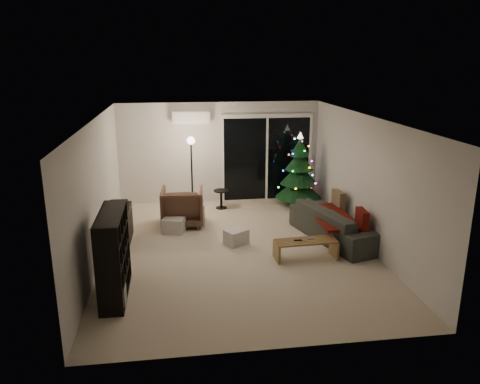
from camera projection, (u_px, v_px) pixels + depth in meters
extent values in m
plane|color=beige|center=(237.00, 249.00, 8.97)|extent=(6.50, 6.50, 0.00)
plane|color=white|center=(237.00, 118.00, 8.28)|extent=(6.50, 6.50, 0.00)
cube|color=silver|center=(220.00, 152.00, 11.72)|extent=(5.00, 0.02, 2.50)
cube|color=silver|center=(273.00, 258.00, 5.53)|extent=(5.00, 0.02, 2.50)
cube|color=silver|center=(97.00, 191.00, 8.29)|extent=(0.02, 6.50, 2.50)
cube|color=silver|center=(366.00, 181.00, 8.96)|extent=(0.02, 6.50, 2.50)
cube|color=black|center=(267.00, 159.00, 11.92)|extent=(2.20, 0.02, 2.10)
cube|color=white|center=(191.00, 117.00, 11.26)|extent=(0.90, 0.22, 0.28)
cube|color=#3F3833|center=(262.00, 195.00, 12.71)|extent=(2.60, 1.00, 0.10)
cube|color=white|center=(260.00, 172.00, 12.94)|extent=(2.20, 0.06, 1.00)
cube|color=black|center=(120.00, 226.00, 9.23)|extent=(0.42, 1.10, 0.68)
cube|color=black|center=(118.00, 206.00, 9.11)|extent=(0.35, 0.41, 0.15)
imported|color=brown|center=(182.00, 206.00, 10.19)|extent=(0.94, 0.96, 0.83)
cube|color=beige|center=(192.00, 213.00, 10.30)|extent=(0.52, 0.52, 0.46)
cube|color=beige|center=(174.00, 226.00, 9.77)|extent=(0.51, 0.45, 0.31)
cube|color=beige|center=(236.00, 237.00, 9.17)|extent=(0.53, 0.49, 0.30)
cylinder|color=black|center=(221.00, 199.00, 11.36)|extent=(0.42, 0.42, 0.46)
cylinder|color=black|center=(192.00, 177.00, 10.81)|extent=(0.28, 0.28, 1.76)
imported|color=#464843|center=(336.00, 223.00, 9.38)|extent=(1.46, 2.43, 0.66)
cube|color=#62150C|center=(332.00, 217.00, 9.33)|extent=(0.71, 1.64, 0.05)
cube|color=brown|center=(338.00, 201.00, 9.96)|extent=(0.17, 0.45, 0.44)
cube|color=#62150C|center=(362.00, 221.00, 8.72)|extent=(0.16, 0.44, 0.44)
cube|color=black|center=(298.00, 240.00, 8.42)|extent=(0.14, 0.04, 0.02)
cube|color=slate|center=(311.00, 238.00, 8.50)|extent=(0.14, 0.08, 0.02)
cone|color=black|center=(299.00, 169.00, 11.40)|extent=(1.39, 1.39, 1.83)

